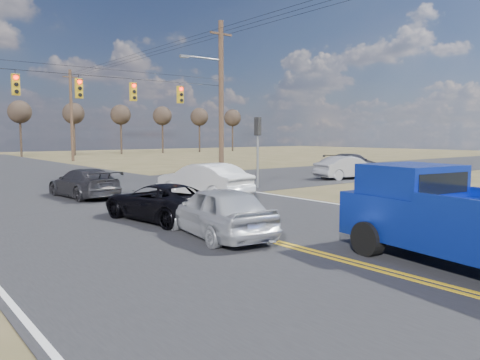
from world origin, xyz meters
TOP-DOWN VIEW (x-y plane):
  - ground at (0.00, 0.00)m, footprint 160.00×160.00m
  - road_main at (0.00, 10.00)m, footprint 14.00×120.00m
  - road_cross at (0.00, 18.00)m, footprint 120.00×12.00m
  - signal_gantry at (0.50, 17.79)m, footprint 19.60×4.83m
  - utility_poles at (0.00, 17.00)m, footprint 19.60×58.32m
  - treeline at (0.00, 26.96)m, footprint 87.00×117.80m
  - pickup_truck at (1.57, -1.17)m, footprint 3.02×6.19m
  - silver_suv at (-0.80, 4.70)m, footprint 2.39×4.63m
  - black_suv at (-0.80, 8.15)m, footprint 2.80×4.87m
  - white_car_queue at (3.44, 11.77)m, footprint 2.48×5.16m
  - dgrey_car_queue at (-0.80, 15.50)m, footprint 2.24×4.86m
  - cross_car_east_near at (16.32, 13.77)m, footprint 2.38×4.82m
  - cross_car_east_far at (20.89, 17.03)m, footprint 2.43×5.26m

SIDE VIEW (x-z plane):
  - ground at x=0.00m, z-range 0.00..0.00m
  - road_main at x=0.00m, z-range -0.01..0.01m
  - road_cross at x=0.00m, z-range -0.01..0.01m
  - black_suv at x=-0.80m, z-range 0.00..1.28m
  - dgrey_car_queue at x=-0.80m, z-range 0.00..1.38m
  - cross_car_east_far at x=20.89m, z-range 0.00..1.49m
  - silver_suv at x=-0.80m, z-range 0.00..1.51m
  - cross_car_east_near at x=16.32m, z-range 0.00..1.52m
  - white_car_queue at x=3.44m, z-range 0.00..1.63m
  - pickup_truck at x=1.57m, z-range -0.03..2.20m
  - signal_gantry at x=0.50m, z-range 0.06..10.06m
  - utility_poles at x=0.00m, z-range 0.23..10.23m
  - treeline at x=0.00m, z-range 2.00..9.40m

